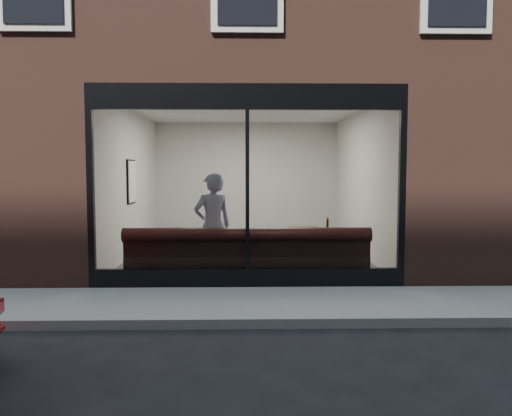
{
  "coord_description": "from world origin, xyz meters",
  "views": [
    {
      "loc": [
        -0.03,
        -5.79,
        1.83
      ],
      "look_at": [
        0.14,
        2.4,
        1.24
      ],
      "focal_mm": 35.0,
      "sensor_mm": 36.0,
      "label": 1
    }
  ],
  "objects_px": {
    "banquette": "(247,268)",
    "cafe_chair_right": "(317,254)",
    "cafe_table_left": "(166,231)",
    "person": "(213,226)",
    "cafe_table_right": "(303,229)",
    "cafe_chair_left": "(204,253)"
  },
  "relations": [
    {
      "from": "person",
      "to": "cafe_table_left",
      "type": "distance_m",
      "value": 1.26
    },
    {
      "from": "person",
      "to": "cafe_table_right",
      "type": "distance_m",
      "value": 1.98
    },
    {
      "from": "banquette",
      "to": "cafe_chair_right",
      "type": "height_order",
      "value": "banquette"
    },
    {
      "from": "banquette",
      "to": "cafe_table_left",
      "type": "relative_size",
      "value": 6.39
    },
    {
      "from": "cafe_table_left",
      "to": "person",
      "type": "bearing_deg",
      "value": -41.94
    },
    {
      "from": "banquette",
      "to": "cafe_chair_left",
      "type": "distance_m",
      "value": 1.73
    },
    {
      "from": "cafe_chair_right",
      "to": "banquette",
      "type": "bearing_deg",
      "value": 53.33
    },
    {
      "from": "cafe_table_left",
      "to": "banquette",
      "type": "bearing_deg",
      "value": -35.04
    },
    {
      "from": "banquette",
      "to": "cafe_table_left",
      "type": "xyz_separation_m",
      "value": [
        -1.52,
        1.06,
        0.52
      ]
    },
    {
      "from": "cafe_table_left",
      "to": "cafe_table_right",
      "type": "relative_size",
      "value": 1.06
    },
    {
      "from": "cafe_table_left",
      "to": "cafe_chair_right",
      "type": "bearing_deg",
      "value": 5.72
    },
    {
      "from": "banquette",
      "to": "person",
      "type": "height_order",
      "value": "person"
    },
    {
      "from": "person",
      "to": "cafe_table_right",
      "type": "relative_size",
      "value": 3.09
    },
    {
      "from": "person",
      "to": "cafe_chair_right",
      "type": "relative_size",
      "value": 4.05
    },
    {
      "from": "banquette",
      "to": "person",
      "type": "bearing_deg",
      "value": 158.57
    },
    {
      "from": "person",
      "to": "cafe_chair_left",
      "type": "xyz_separation_m",
      "value": [
        -0.25,
        1.28,
        -0.67
      ]
    },
    {
      "from": "person",
      "to": "banquette",
      "type": "bearing_deg",
      "value": 136.0
    },
    {
      "from": "person",
      "to": "cafe_chair_left",
      "type": "bearing_deg",
      "value": -101.47
    },
    {
      "from": "cafe_chair_right",
      "to": "cafe_table_left",
      "type": "bearing_deg",
      "value": 14.42
    },
    {
      "from": "banquette",
      "to": "cafe_chair_right",
      "type": "bearing_deg",
      "value": 44.63
    },
    {
      "from": "cafe_table_left",
      "to": "cafe_chair_left",
      "type": "relative_size",
      "value": 1.38
    },
    {
      "from": "banquette",
      "to": "cafe_table_left",
      "type": "bearing_deg",
      "value": 144.96
    }
  ]
}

